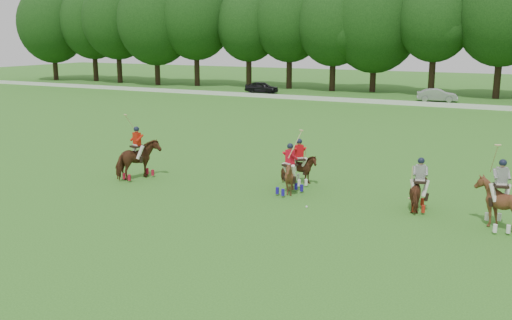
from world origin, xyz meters
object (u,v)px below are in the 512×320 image
at_px(polo_red_b, 299,169).
at_px(polo_ball, 307,207).
at_px(polo_red_a, 138,160).
at_px(polo_red_c, 290,176).
at_px(car_mid, 437,95).
at_px(polo_stripe_a, 419,192).
at_px(polo_stripe_b, 499,203).
at_px(car_left, 262,87).

relative_size(polo_red_b, polo_ball, 23.38).
relative_size(polo_red_a, polo_red_b, 1.44).
bearing_deg(polo_red_c, car_mid, 90.25).
bearing_deg(polo_red_c, polo_stripe_a, 1.28).
xyz_separation_m(car_mid, polo_red_b, (-0.10, -36.38, 0.08)).
bearing_deg(car_mid, polo_red_b, 167.95).
relative_size(polo_red_a, polo_stripe_b, 1.00).
height_order(polo_red_a, polo_red_b, polo_red_a).
bearing_deg(polo_stripe_a, polo_red_c, -178.72).
distance_m(polo_stripe_b, polo_ball, 6.93).
height_order(car_mid, polo_red_c, polo_red_c).
bearing_deg(car_mid, polo_ball, 170.33).
xyz_separation_m(polo_red_c, polo_ball, (1.37, -1.50, -0.73)).
height_order(polo_red_b, polo_stripe_b, polo_stripe_b).
distance_m(polo_red_b, polo_stripe_a, 5.80).
distance_m(car_mid, polo_red_b, 36.38).
height_order(polo_red_c, polo_stripe_b, polo_stripe_b).
height_order(car_mid, polo_stripe_b, polo_stripe_b).
height_order(car_mid, polo_stripe_a, polo_stripe_a).
xyz_separation_m(polo_red_b, polo_ball, (1.63, -3.14, -0.69)).
xyz_separation_m(car_mid, polo_red_c, (0.17, -38.03, 0.13)).
relative_size(car_left, polo_stripe_b, 1.28).
relative_size(car_mid, polo_red_c, 1.44).
xyz_separation_m(car_left, polo_red_b, (19.55, -36.38, 0.07)).
bearing_deg(car_left, polo_red_b, -153.73).
bearing_deg(polo_red_c, polo_stripe_b, -5.49).
distance_m(polo_red_a, polo_stripe_a, 12.75).
bearing_deg(polo_stripe_b, polo_ball, -174.06).
height_order(car_left, polo_stripe_a, polo_stripe_a).
bearing_deg(polo_stripe_b, polo_stripe_a, 162.47).
height_order(polo_red_a, polo_stripe_b, polo_red_a).
bearing_deg(polo_stripe_b, polo_red_b, 163.97).
relative_size(car_left, polo_red_b, 1.84).
bearing_deg(polo_stripe_a, polo_stripe_b, -17.53).
height_order(car_left, polo_red_c, polo_red_c).
relative_size(polo_red_b, polo_stripe_b, 0.70).
bearing_deg(polo_stripe_b, polo_red_a, 179.79).
distance_m(car_mid, polo_red_c, 38.03).
bearing_deg(car_left, car_mid, -91.98).
bearing_deg(polo_ball, polo_red_a, 174.98).
bearing_deg(polo_ball, polo_red_c, 132.40).
distance_m(polo_red_a, polo_red_c, 7.42).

